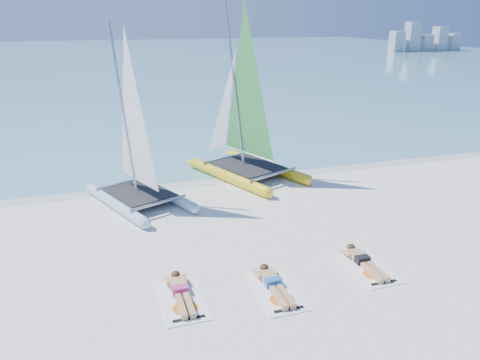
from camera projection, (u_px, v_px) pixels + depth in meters
The scene contains 12 objects.
ground at pixel (251, 240), 13.34m from camera, with size 140.00×140.00×0.00m, color silver.
sea at pixel (117, 58), 70.03m from camera, with size 140.00×115.00×0.01m, color #7DC6D0.
wet_sand_strip at pixel (206, 179), 18.29m from camera, with size 140.00×1.40×0.01m, color beige.
distant_skyline at pixel (424, 40), 83.64m from camera, with size 14.00×2.00×5.00m.
catamaran_blue at pixel (135, 151), 15.49m from camera, with size 3.68×4.94×6.09m.
catamaran_yellow at pixel (239, 119), 18.34m from camera, with size 4.22×5.68×7.00m.
towel_a at pixel (182, 300), 10.53m from camera, with size 1.00×1.85×0.02m, color white.
sunbather_a at pixel (181, 291), 10.67m from camera, with size 0.37×1.73×0.26m.
towel_b at pixel (276, 291), 10.84m from camera, with size 1.00×1.85×0.02m, color white.
sunbather_b at pixel (273, 283), 10.98m from camera, with size 0.37×1.73×0.26m.
towel_c at pixel (367, 268), 11.87m from camera, with size 1.00×1.85×0.02m, color white.
sunbather_c at pixel (363, 260), 12.00m from camera, with size 0.37×1.73×0.26m.
Camera 1 is at (-3.90, -11.36, 6.06)m, focal length 35.00 mm.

